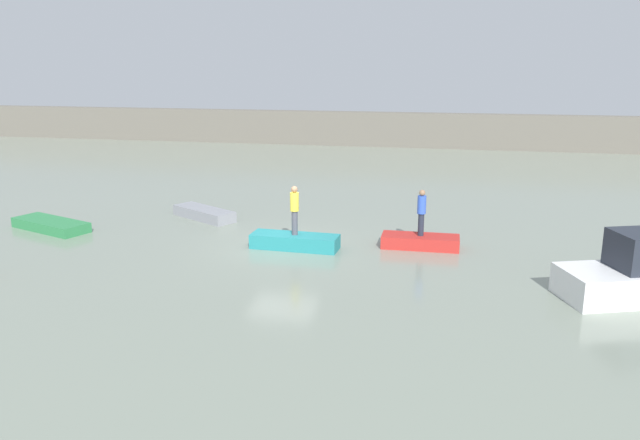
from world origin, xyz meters
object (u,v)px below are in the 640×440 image
object	(u,v)px
rowboat_red	(420,242)
person_yellow_shirt	(295,208)
rowboat_grey	(204,213)
person_blue_shirt	(422,210)
rowboat_green	(51,225)
rowboat_teal	(295,241)

from	to	relation	value
rowboat_red	person_yellow_shirt	size ratio (longest dim) A/B	1.56
rowboat_red	person_yellow_shirt	bearing A→B (deg)	-167.36
rowboat_grey	person_blue_shirt	xyz separation A→B (m)	(9.64, -2.50, 1.20)
rowboat_grey	rowboat_red	size ratio (longest dim) A/B	1.12
rowboat_red	person_blue_shirt	distance (m)	1.20
rowboat_grey	person_blue_shirt	world-z (taller)	person_blue_shirt
rowboat_green	person_blue_shirt	size ratio (longest dim) A/B	2.05
person_blue_shirt	rowboat_red	bearing A→B (deg)	-90.00
rowboat_green	rowboat_red	xyz separation A→B (m)	(15.12, 0.63, 0.03)
rowboat_green	rowboat_grey	world-z (taller)	rowboat_grey
rowboat_teal	person_blue_shirt	size ratio (longest dim) A/B	1.88
rowboat_grey	rowboat_red	distance (m)	9.96
rowboat_red	person_blue_shirt	size ratio (longest dim) A/B	1.65
person_yellow_shirt	rowboat_green	bearing A→B (deg)	177.50
rowboat_green	rowboat_teal	size ratio (longest dim) A/B	1.09
rowboat_grey	rowboat_red	bearing A→B (deg)	15.63
rowboat_green	rowboat_teal	xyz separation A→B (m)	(10.56, -0.46, 0.06)
rowboat_teal	rowboat_red	world-z (taller)	rowboat_teal
rowboat_green	person_yellow_shirt	bearing A→B (deg)	17.77
rowboat_grey	person_yellow_shirt	world-z (taller)	person_yellow_shirt
person_yellow_shirt	rowboat_red	bearing A→B (deg)	13.40
rowboat_teal	person_blue_shirt	bearing A→B (deg)	15.58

